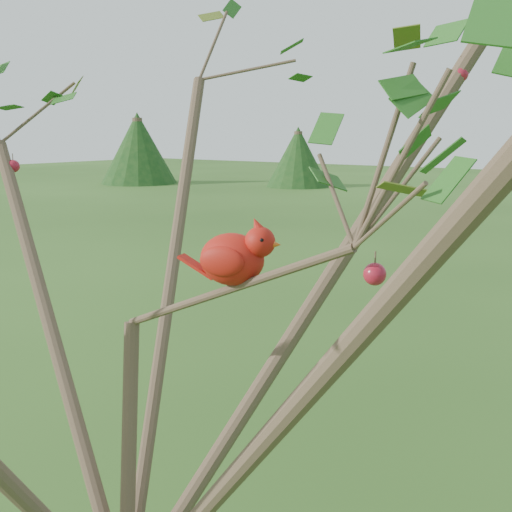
{
  "coord_description": "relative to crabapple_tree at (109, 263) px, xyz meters",
  "views": [
    {
      "loc": [
        1.04,
        -0.9,
        2.39
      ],
      "look_at": [
        0.32,
        0.09,
        2.15
      ],
      "focal_mm": 45.0,
      "sensor_mm": 36.0,
      "label": 1
    }
  ],
  "objects": [
    {
      "name": "cardinal",
      "position": [
        0.25,
        0.1,
        0.03
      ],
      "size": [
        0.21,
        0.13,
        0.15
      ],
      "rotation": [
        0.0,
        0.0,
        0.28
      ],
      "color": "#B7190F",
      "rests_on": "ground"
    },
    {
      "name": "crabapple_tree",
      "position": [
        0.0,
        0.0,
        0.0
      ],
      "size": [
        2.35,
        2.05,
        2.95
      ],
      "color": "#443424",
      "rests_on": "ground"
    }
  ]
}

